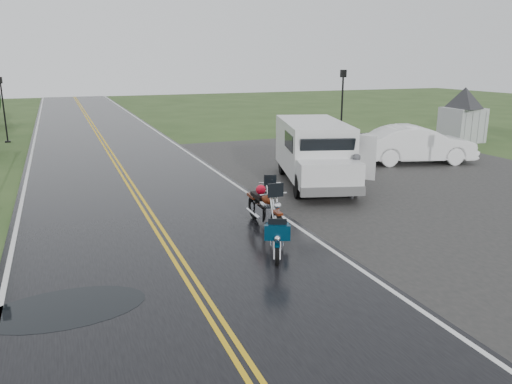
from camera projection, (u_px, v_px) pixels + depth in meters
ground at (179, 263)px, 12.02m from camera, size 120.00×120.00×0.00m
road at (124, 176)px, 21.00m from camera, size 8.00×100.00×0.04m
parking_pad at (415, 179)px, 20.44m from camera, size 14.00×24.00×0.03m
visitor_center at (464, 101)px, 29.33m from camera, size 16.00×10.00×4.80m
motorcycle_red at (277, 214)px, 13.43m from camera, size 0.97×2.49×1.46m
motorcycle_teal at (277, 245)px, 11.59m from camera, size 1.41×2.03×1.13m
motorcycle_silver at (270, 198)px, 15.38m from camera, size 1.45×2.24×1.25m
van_white at (300, 164)px, 17.25m from camera, size 4.05×6.72×2.48m
person_at_van at (354, 177)px, 17.40m from camera, size 0.68×0.64×1.57m
sedan_white at (417, 145)px, 23.40m from camera, size 5.60×3.20×1.75m
lamp_post_far_left at (4, 110)px, 29.10m from camera, size 0.33×0.33×3.84m
lamp_post_far_right at (342, 108)px, 27.75m from camera, size 0.37×0.37×4.27m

